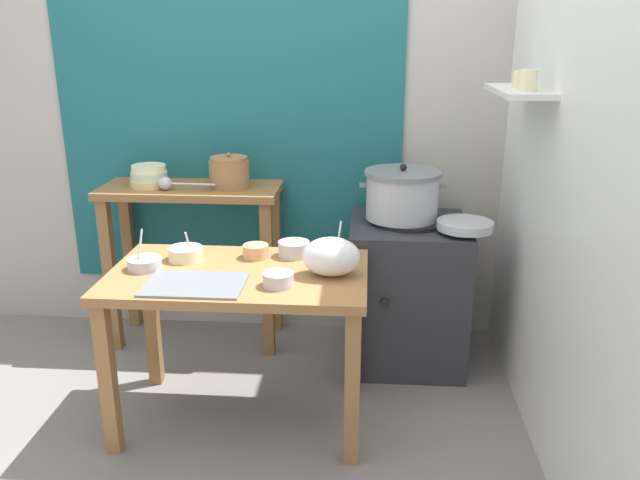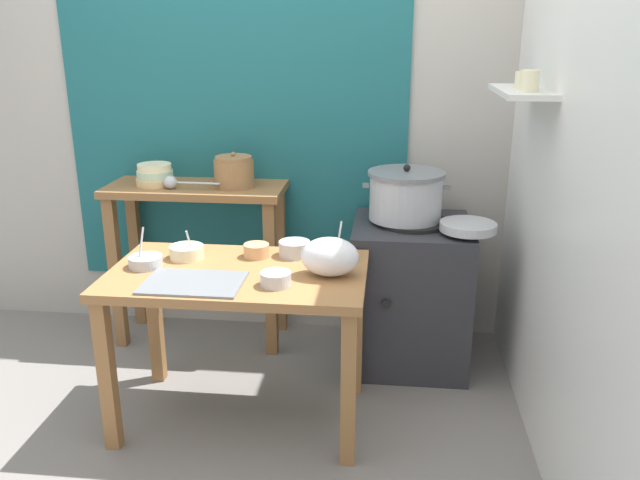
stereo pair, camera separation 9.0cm
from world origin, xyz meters
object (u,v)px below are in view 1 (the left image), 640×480
(back_shelf_table, at_px, (193,226))
(prep_bowl_2, at_px, (256,251))
(plastic_bag, at_px, (331,257))
(prep_bowl_5, at_px, (278,279))
(bowl_stack_enamel, at_px, (149,176))
(prep_bowl_0, at_px, (185,253))
(prep_bowl_4, at_px, (145,263))
(ladle, at_px, (168,184))
(serving_tray, at_px, (195,284))
(steamer_pot, at_px, (402,194))
(prep_bowl_1, at_px, (294,248))
(prep_bowl_3, at_px, (341,254))
(stove_block, at_px, (406,291))
(clay_pot, at_px, (229,172))
(prep_table, at_px, (239,295))
(wide_pan, at_px, (465,225))

(back_shelf_table, xyz_separation_m, prep_bowl_2, (0.45, -0.59, 0.07))
(plastic_bag, xyz_separation_m, prep_bowl_5, (-0.20, -0.13, -0.05))
(bowl_stack_enamel, bearing_deg, back_shelf_table, 2.21)
(prep_bowl_0, bearing_deg, prep_bowl_4, -138.26)
(ladle, height_order, serving_tray, ladle)
(steamer_pot, bearing_deg, back_shelf_table, 174.42)
(prep_bowl_1, height_order, prep_bowl_3, prep_bowl_3)
(ladle, bearing_deg, serving_tray, -67.30)
(steamer_pot, xyz_separation_m, prep_bowl_4, (-1.12, -0.66, -0.16))
(plastic_bag, bearing_deg, prep_bowl_5, -146.92)
(stove_block, relative_size, prep_bowl_4, 4.52)
(clay_pot, xyz_separation_m, prep_bowl_3, (0.62, -0.58, -0.24))
(back_shelf_table, relative_size, clay_pot, 4.54)
(prep_bowl_0, distance_m, prep_bowl_4, 0.19)
(steamer_pot, height_order, prep_bowl_2, steamer_pot)
(stove_block, relative_size, ladle, 2.57)
(bowl_stack_enamel, height_order, serving_tray, bowl_stack_enamel)
(serving_tray, bearing_deg, clay_pot, 92.87)
(ladle, distance_m, prep_bowl_5, 1.10)
(prep_table, bearing_deg, stove_block, 40.17)
(prep_table, distance_m, serving_tray, 0.25)
(prep_bowl_2, relative_size, prep_bowl_5, 0.93)
(steamer_pot, relative_size, clay_pot, 2.06)
(prep_table, distance_m, wide_pan, 1.15)
(prep_table, relative_size, bowl_stack_enamel, 5.39)
(bowl_stack_enamel, distance_m, prep_bowl_0, 0.76)
(clay_pot, relative_size, wide_pan, 0.78)
(stove_block, height_order, prep_bowl_2, same)
(prep_table, relative_size, serving_tray, 2.75)
(back_shelf_table, xyz_separation_m, stove_block, (1.17, -0.13, -0.30))
(prep_table, relative_size, ladle, 3.63)
(prep_bowl_4, bearing_deg, plastic_bag, -1.14)
(prep_table, xyz_separation_m, ladle, (-0.50, 0.68, 0.33))
(stove_block, relative_size, prep_bowl_1, 5.45)
(clay_pot, height_order, plastic_bag, clay_pot)
(prep_bowl_2, relative_size, prep_bowl_4, 0.67)
(ladle, relative_size, prep_bowl_2, 2.62)
(stove_block, bearing_deg, prep_bowl_1, -141.71)
(clay_pot, xyz_separation_m, prep_bowl_1, (0.41, -0.56, -0.22))
(prep_bowl_1, height_order, prep_bowl_5, prep_bowl_1)
(prep_bowl_0, bearing_deg, stove_block, 26.71)
(stove_block, bearing_deg, prep_bowl_2, -147.10)
(prep_bowl_2, xyz_separation_m, prep_bowl_3, (0.38, 0.01, -0.01))
(wide_pan, height_order, prep_bowl_0, prep_bowl_0)
(steamer_pot, bearing_deg, prep_table, -137.42)
(prep_bowl_4, bearing_deg, prep_bowl_3, 12.62)
(prep_bowl_4, bearing_deg, back_shelf_table, 90.05)
(stove_block, relative_size, clay_pot, 3.69)
(prep_table, relative_size, wide_pan, 4.04)
(stove_block, distance_m, prep_bowl_4, 1.38)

